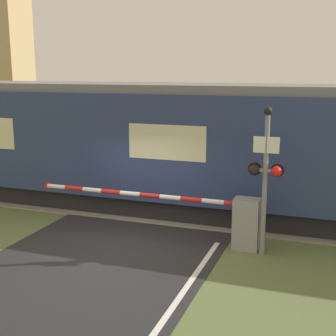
{
  "coord_description": "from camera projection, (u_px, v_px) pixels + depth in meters",
  "views": [
    {
      "loc": [
        4.68,
        -9.55,
        4.17
      ],
      "look_at": [
        0.73,
        1.5,
        1.68
      ],
      "focal_mm": 50.0,
      "sensor_mm": 36.0,
      "label": 1
    }
  ],
  "objects": [
    {
      "name": "signal_post",
      "position": [
        265.0,
        172.0,
        10.34
      ],
      "size": [
        0.8,
        0.26,
        3.38
      ],
      "color": "gray",
      "rests_on": "ground_plane"
    },
    {
      "name": "distant_building",
      "position": [
        5.0,
        25.0,
        40.01
      ],
      "size": [
        3.61,
        3.61,
        15.53
      ],
      "color": "tan",
      "rests_on": "ground_plane"
    },
    {
      "name": "ground_plane",
      "position": [
        118.0,
        247.0,
        11.2
      ],
      "size": [
        80.0,
        80.0,
        0.0
      ],
      "primitive_type": "plane",
      "color": "#5B6B3D"
    },
    {
      "name": "train",
      "position": [
        184.0,
        147.0,
        13.73
      ],
      "size": [
        21.52,
        2.96,
        3.76
      ],
      "color": "black",
      "rests_on": "ground_plane"
    },
    {
      "name": "crossing_barrier",
      "position": [
        227.0,
        218.0,
        11.09
      ],
      "size": [
        5.79,
        0.44,
        1.22
      ],
      "color": "gray",
      "rests_on": "ground_plane"
    },
    {
      "name": "track_bed",
      "position": [
        166.0,
        207.0,
        14.31
      ],
      "size": [
        36.0,
        3.2,
        0.13
      ],
      "color": "gray",
      "rests_on": "ground_plane"
    }
  ]
}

